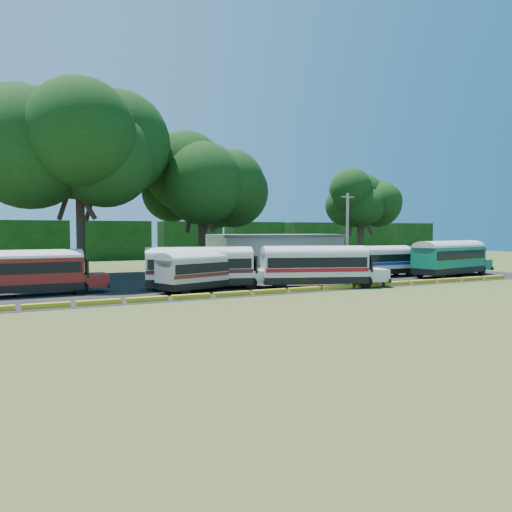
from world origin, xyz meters
name	(u,v)px	position (x,y,z in m)	size (l,w,h in m)	color
ground	(257,296)	(0.00, 0.00, 0.00)	(160.00, 160.00, 0.00)	#35541C
asphalt_strip	(208,280)	(1.00, 12.00, 0.01)	(64.00, 24.00, 0.02)	black
curb	(251,293)	(0.00, 1.00, 0.15)	(53.70, 0.45, 0.30)	yellow
terminal_building	(274,248)	(18.00, 30.00, 2.03)	(19.00, 9.00, 4.00)	#BAB4AA
treeline_backdrop	(117,240)	(0.00, 48.00, 3.00)	(130.00, 4.00, 6.00)	black
bus_red	(25,270)	(-14.36, 7.53, 1.86)	(9.86, 2.54, 3.24)	black
bus_cream_west	(206,269)	(-2.00, 4.70, 1.69)	(9.28, 5.15, 2.98)	black
bus_cream_east	(202,265)	(-1.91, 5.78, 1.86)	(10.32, 5.01, 3.30)	black
bus_white_red	(317,264)	(6.72, 2.71, 1.89)	(10.45, 5.67, 3.35)	black
bus_white_blue	(376,259)	(16.78, 7.34, 1.74)	(9.34, 2.37, 3.07)	black
bus_teal	(450,256)	(23.70, 4.47, 2.04)	(11.13, 4.68, 3.56)	black
tree_west	(79,146)	(-9.24, 17.90, 12.32)	(13.55, 13.55, 17.32)	#332019
tree_center	(202,182)	(3.86, 20.97, 9.82)	(11.29, 11.29, 14.00)	#332019
tree_east	(361,197)	(24.93, 19.92, 8.80)	(7.90, 7.90, 11.77)	#332019
utility_pole	(347,231)	(18.71, 14.48, 4.47)	(1.60, 0.30, 8.72)	gray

